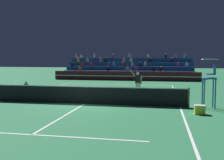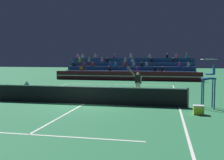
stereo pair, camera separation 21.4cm
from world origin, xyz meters
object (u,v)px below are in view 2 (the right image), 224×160
at_px(ball_kid_courtside, 27,88).
at_px(equipment_cooler, 198,110).
at_px(tennis_player, 137,83).
at_px(tennis_ball, 115,101).
at_px(umpire_chair, 209,77).

distance_m(ball_kid_courtside, equipment_cooler, 14.13).
bearing_deg(tennis_player, ball_kid_courtside, 173.99).
height_order(tennis_player, tennis_ball, tennis_player).
bearing_deg(tennis_player, umpire_chair, -40.69).
xyz_separation_m(umpire_chair, tennis_ball, (-5.37, 1.24, -1.68)).
xyz_separation_m(ball_kid_courtside, tennis_player, (9.12, -0.96, 0.65)).
relative_size(ball_kid_courtside, tennis_ball, 12.43).
distance_m(tennis_player, equipment_cooler, 6.47).
xyz_separation_m(umpire_chair, ball_kid_courtside, (-13.35, 4.60, -1.39)).
relative_size(tennis_player, equipment_cooler, 4.70).
xyz_separation_m(umpire_chair, tennis_player, (-4.23, 3.64, -0.74)).
bearing_deg(tennis_ball, ball_kid_courtside, 157.17).
bearing_deg(ball_kid_courtside, equipment_cooler, -26.66).
xyz_separation_m(ball_kid_courtside, tennis_ball, (7.98, -3.36, -0.30)).
relative_size(umpire_chair, ball_kid_courtside, 3.16).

